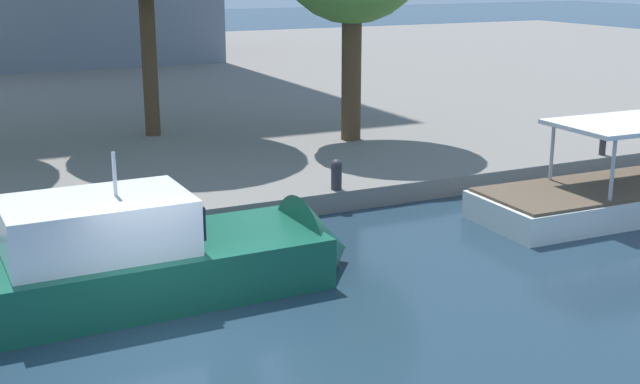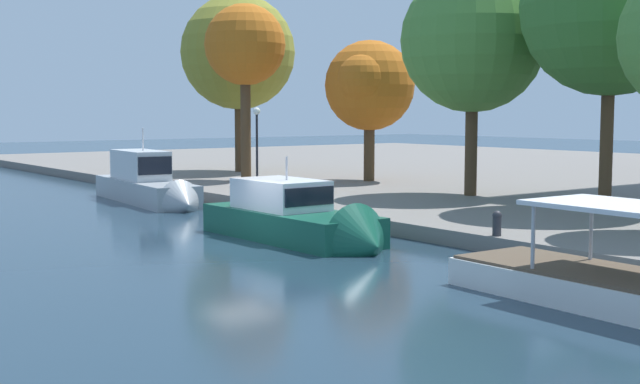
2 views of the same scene
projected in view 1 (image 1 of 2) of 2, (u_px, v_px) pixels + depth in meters
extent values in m
plane|color=#1E3342|center=(175.00, 341.00, 15.15)|extent=(220.00, 220.00, 0.00)
cube|color=#14513D|center=(132.00, 283.00, 17.03)|extent=(8.02, 2.99, 1.53)
cone|color=#14513D|center=(322.00, 251.00, 18.94)|extent=(1.24, 2.75, 2.73)
cube|color=white|center=(98.00, 225.00, 16.42)|extent=(3.62, 2.35, 1.12)
cube|color=black|center=(166.00, 213.00, 17.01)|extent=(0.99, 2.17, 0.67)
cylinder|color=silver|center=(114.00, 174.00, 16.32)|extent=(0.08, 0.08, 0.88)
cylinder|color=#B2B2B7|center=(552.00, 152.00, 23.03)|extent=(0.10, 0.10, 1.60)
cylinder|color=#B2B2B7|center=(613.00, 170.00, 21.00)|extent=(0.10, 0.10, 1.60)
cylinder|color=#2D2D33|center=(336.00, 179.00, 23.07)|extent=(0.30, 0.30, 0.61)
sphere|color=#2D2D33|center=(336.00, 165.00, 22.96)|extent=(0.33, 0.33, 0.33)
cylinder|color=#2D2D33|center=(603.00, 145.00, 27.26)|extent=(0.21, 0.21, 0.65)
sphere|color=#2D2D33|center=(604.00, 134.00, 27.16)|extent=(0.24, 0.24, 0.24)
cylinder|color=#4C3823|center=(351.00, 73.00, 29.16)|extent=(0.70, 0.70, 4.72)
cylinder|color=#4C3823|center=(149.00, 56.00, 29.77)|extent=(0.55, 0.55, 5.78)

